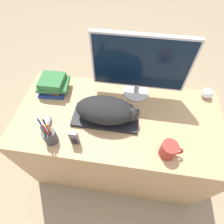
% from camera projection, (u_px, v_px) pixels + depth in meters
% --- Properties ---
extents(ground_plane, '(12.00, 12.00, 0.00)m').
position_uv_depth(ground_plane, '(111.00, 194.00, 1.56)').
color(ground_plane, '#998466').
extents(desk, '(1.36, 0.65, 0.75)m').
position_uv_depth(desk, '(117.00, 142.00, 1.45)').
color(desk, tan).
rests_on(desk, ground_plane).
extents(keyboard, '(0.42, 0.18, 0.02)m').
position_uv_depth(keyboard, '(106.00, 118.00, 1.12)').
color(keyboard, black).
rests_on(keyboard, desk).
extents(cat, '(0.38, 0.20, 0.14)m').
position_uv_depth(cat, '(107.00, 110.00, 1.06)').
color(cat, black).
rests_on(cat, keyboard).
extents(monitor, '(0.60, 0.18, 0.45)m').
position_uv_depth(monitor, '(140.00, 65.00, 1.06)').
color(monitor, '#B7B7BC').
rests_on(monitor, desk).
extents(computer_mouse, '(0.06, 0.11, 0.03)m').
position_uv_depth(computer_mouse, '(46.00, 123.00, 1.10)').
color(computer_mouse, gray).
rests_on(computer_mouse, desk).
extents(coffee_mug, '(0.12, 0.09, 0.10)m').
position_uv_depth(coffee_mug, '(169.00, 150.00, 0.95)').
color(coffee_mug, '#9E2D23').
rests_on(coffee_mug, desk).
extents(pen_cup, '(0.08, 0.08, 0.22)m').
position_uv_depth(pen_cup, '(50.00, 136.00, 1.00)').
color(pen_cup, '#38383D').
rests_on(pen_cup, desk).
extents(baseball, '(0.07, 0.07, 0.07)m').
position_uv_depth(baseball, '(207.00, 93.00, 1.22)').
color(baseball, silver).
rests_on(baseball, desk).
extents(phone, '(0.05, 0.02, 0.12)m').
position_uv_depth(phone, '(74.00, 138.00, 0.99)').
color(phone, '#4C4C51').
rests_on(phone, desk).
extents(book_stack, '(0.22, 0.19, 0.12)m').
position_uv_depth(book_stack, '(53.00, 85.00, 1.23)').
color(book_stack, navy).
rests_on(book_stack, desk).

